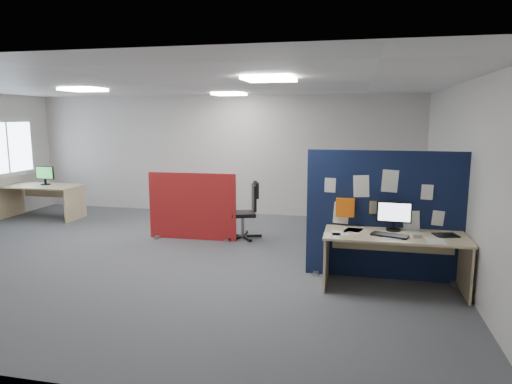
% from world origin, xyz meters
% --- Properties ---
extents(floor, '(9.00, 9.00, 0.00)m').
position_xyz_m(floor, '(0.00, 0.00, 0.00)').
color(floor, '#56595E').
rests_on(floor, ground).
extents(ceiling, '(9.00, 7.00, 0.02)m').
position_xyz_m(ceiling, '(0.00, 0.00, 2.70)').
color(ceiling, white).
rests_on(ceiling, wall_back).
extents(wall_back, '(9.00, 0.02, 2.70)m').
position_xyz_m(wall_back, '(0.00, 3.50, 1.35)').
color(wall_back, silver).
rests_on(wall_back, floor).
extents(wall_right, '(0.02, 7.00, 2.70)m').
position_xyz_m(wall_right, '(4.50, 0.00, 1.35)').
color(wall_right, silver).
rests_on(wall_right, floor).
extents(window, '(0.06, 1.70, 1.30)m').
position_xyz_m(window, '(-4.44, 2.00, 1.55)').
color(window, white).
rests_on(window, wall_left).
extents(ceiling_lights, '(4.10, 4.10, 0.04)m').
position_xyz_m(ceiling_lights, '(0.33, 0.67, 2.67)').
color(ceiling_lights, white).
rests_on(ceiling_lights, ceiling).
extents(navy_divider, '(2.15, 0.30, 1.77)m').
position_xyz_m(navy_divider, '(3.47, -0.26, 0.88)').
color(navy_divider, '#0F1738').
rests_on(navy_divider, floor).
extents(main_desk, '(1.79, 0.79, 0.73)m').
position_xyz_m(main_desk, '(3.58, -0.62, 0.56)').
color(main_desk, tan).
rests_on(main_desk, floor).
extents(monitor_main, '(0.45, 0.19, 0.39)m').
position_xyz_m(monitor_main, '(3.57, -0.46, 0.95)').
color(monitor_main, black).
rests_on(monitor_main, main_desk).
extents(keyboard, '(0.48, 0.32, 0.02)m').
position_xyz_m(keyboard, '(3.51, -0.76, 0.74)').
color(keyboard, black).
rests_on(keyboard, main_desk).
extents(mouse, '(0.11, 0.07, 0.03)m').
position_xyz_m(mouse, '(3.84, -0.76, 0.74)').
color(mouse, gray).
rests_on(mouse, main_desk).
extents(paper_tray, '(0.33, 0.29, 0.01)m').
position_xyz_m(paper_tray, '(4.21, -0.58, 0.74)').
color(paper_tray, black).
rests_on(paper_tray, main_desk).
extents(red_divider, '(1.63, 0.30, 1.22)m').
position_xyz_m(red_divider, '(0.18, 1.10, 0.60)').
color(red_divider, maroon).
rests_on(red_divider, floor).
extents(second_desk, '(1.67, 0.84, 0.73)m').
position_xyz_m(second_desk, '(-3.68, 2.11, 0.56)').
color(second_desk, tan).
rests_on(second_desk, floor).
extents(monitor_second, '(0.46, 0.21, 0.41)m').
position_xyz_m(monitor_second, '(-3.66, 2.17, 0.96)').
color(monitor_second, black).
rests_on(monitor_second, second_desk).
extents(office_chair, '(0.68, 0.66, 1.03)m').
position_xyz_m(office_chair, '(1.16, 1.40, 0.58)').
color(office_chair, black).
rests_on(office_chair, floor).
extents(desk_papers, '(1.46, 0.89, 0.00)m').
position_xyz_m(desk_papers, '(3.31, -0.67, 0.73)').
color(desk_papers, white).
rests_on(desk_papers, main_desk).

